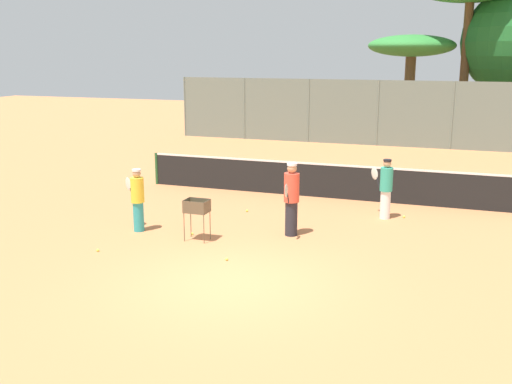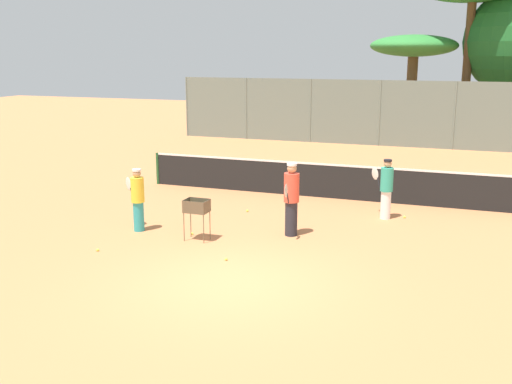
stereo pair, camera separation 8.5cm
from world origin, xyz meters
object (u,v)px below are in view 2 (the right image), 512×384
at_px(ball_cart, 197,209).
at_px(player_white_outfit, 386,188).
at_px(parked_car, 328,122).
at_px(player_red_cap, 291,198).
at_px(tennis_net, 323,180).
at_px(player_yellow_shirt, 138,199).

bearing_deg(ball_cart, player_white_outfit, 41.19).
bearing_deg(parked_car, player_red_cap, -79.40).
relative_size(tennis_net, ball_cart, 11.64).
relative_size(ball_cart, parked_car, 0.24).
relative_size(player_white_outfit, ball_cart, 1.63).
distance_m(player_red_cap, ball_cart, 2.28).
distance_m(player_white_outfit, player_yellow_shirt, 6.51).
distance_m(player_white_outfit, ball_cart, 5.22).
relative_size(player_yellow_shirt, ball_cart, 1.59).
xyz_separation_m(player_white_outfit, player_red_cap, (-1.94, -2.32, 0.09)).
bearing_deg(tennis_net, player_red_cap, -86.99).
xyz_separation_m(tennis_net, player_yellow_shirt, (-3.49, -5.00, 0.26)).
xyz_separation_m(player_white_outfit, ball_cart, (-3.93, -3.44, -0.08)).
distance_m(tennis_net, player_yellow_shirt, 6.10).
bearing_deg(parked_car, ball_cart, -85.77).
relative_size(player_red_cap, ball_cart, 1.81).
relative_size(tennis_net, player_yellow_shirt, 7.31).
xyz_separation_m(player_white_outfit, parked_car, (-5.36, 15.93, -0.18)).
bearing_deg(player_yellow_shirt, ball_cart, -152.95).
bearing_deg(ball_cart, tennis_net, 71.15).
height_order(player_yellow_shirt, parked_car, parked_car).
distance_m(tennis_net, ball_cart, 5.49).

